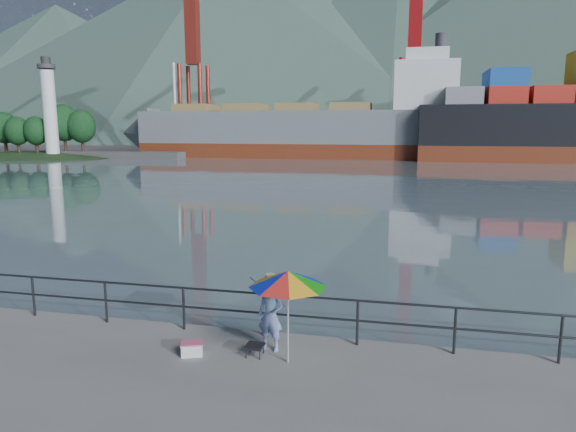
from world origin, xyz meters
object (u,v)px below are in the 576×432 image
object	(u,v)px
fisherman	(271,316)
bulk_carrier	(322,130)
cooler_bag	(192,349)
beach_umbrella	(288,279)

from	to	relation	value
fisherman	bulk_carrier	size ratio (longest dim) A/B	0.03
fisherman	cooler_bag	xyz separation A→B (m)	(-1.52, -0.61, -0.63)
beach_umbrella	bulk_carrier	xyz separation A→B (m)	(-10.46, 71.70, 2.35)
beach_umbrella	cooler_bag	size ratio (longest dim) A/B	4.42
bulk_carrier	fisherman	bearing A→B (deg)	-82.03
beach_umbrella	cooler_bag	world-z (taller)	beach_umbrella
fisherman	beach_umbrella	xyz separation A→B (m)	(0.49, -0.51, 0.98)
beach_umbrella	cooler_bag	distance (m)	2.58
beach_umbrella	bulk_carrier	bearing A→B (deg)	98.30
bulk_carrier	cooler_bag	bearing A→B (deg)	-83.29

